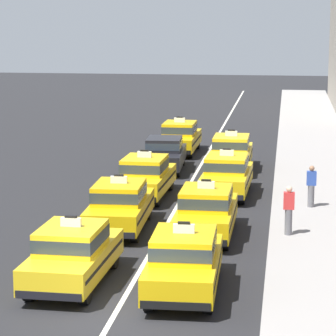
{
  "coord_description": "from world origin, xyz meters",
  "views": [
    {
      "loc": [
        4.07,
        -18.83,
        7.35
      ],
      "look_at": [
        -0.49,
        13.03,
        1.3
      ],
      "focal_mm": 89.08,
      "sensor_mm": 36.0,
      "label": 1
    }
  ],
  "objects_px": {
    "taxi_left_second": "(120,205)",
    "pedestrian_mid_block": "(311,186)",
    "taxi_left_nearest": "(73,253)",
    "sedan_left_fourth": "(164,153)",
    "taxi_left_third": "(145,176)",
    "taxi_right_third": "(227,174)",
    "pedestrian_near_crosswalk": "(289,210)",
    "taxi_left_fifth": "(180,137)",
    "taxi_right_nearest": "(184,261)",
    "taxi_right_second": "(206,211)",
    "taxi_right_fourth": "(231,152)"
  },
  "relations": [
    {
      "from": "pedestrian_mid_block",
      "to": "taxi_left_second",
      "type": "bearing_deg",
      "value": -150.01
    },
    {
      "from": "taxi_right_nearest",
      "to": "pedestrian_mid_block",
      "type": "xyz_separation_m",
      "value": [
        3.57,
        9.85,
        0.06
      ]
    },
    {
      "from": "taxi_left_nearest",
      "to": "taxi_right_third",
      "type": "relative_size",
      "value": 1.0
    },
    {
      "from": "taxi_right_nearest",
      "to": "pedestrian_mid_block",
      "type": "bearing_deg",
      "value": 70.1
    },
    {
      "from": "taxi_right_second",
      "to": "taxi_left_third",
      "type": "bearing_deg",
      "value": 118.38
    },
    {
      "from": "pedestrian_near_crosswalk",
      "to": "taxi_right_nearest",
      "type": "bearing_deg",
      "value": -115.5
    },
    {
      "from": "sedan_left_fourth",
      "to": "taxi_left_nearest",
      "type": "bearing_deg",
      "value": -90.2
    },
    {
      "from": "taxi_left_third",
      "to": "taxi_left_fifth",
      "type": "xyz_separation_m",
      "value": [
        0.01,
        10.79,
        0.0
      ]
    },
    {
      "from": "taxi_left_fifth",
      "to": "pedestrian_mid_block",
      "type": "distance_m",
      "value": 13.78
    },
    {
      "from": "taxi_left_second",
      "to": "taxi_left_fifth",
      "type": "height_order",
      "value": "same"
    },
    {
      "from": "taxi_left_third",
      "to": "taxi_right_second",
      "type": "height_order",
      "value": "same"
    },
    {
      "from": "pedestrian_near_crosswalk",
      "to": "pedestrian_mid_block",
      "type": "xyz_separation_m",
      "value": [
        0.83,
        4.12,
        -0.03
      ]
    },
    {
      "from": "pedestrian_near_crosswalk",
      "to": "taxi_left_fifth",
      "type": "bearing_deg",
      "value": 109.28
    },
    {
      "from": "taxi_left_second",
      "to": "sedan_left_fourth",
      "type": "xyz_separation_m",
      "value": [
        -0.07,
        10.89,
        -0.03
      ]
    },
    {
      "from": "taxi_left_second",
      "to": "pedestrian_mid_block",
      "type": "distance_m",
      "value": 7.54
    },
    {
      "from": "taxi_right_third",
      "to": "pedestrian_mid_block",
      "type": "height_order",
      "value": "taxi_right_third"
    },
    {
      "from": "taxi_left_nearest",
      "to": "taxi_left_fifth",
      "type": "distance_m",
      "value": 21.75
    },
    {
      "from": "taxi_left_third",
      "to": "sedan_left_fourth",
      "type": "bearing_deg",
      "value": 90.66
    },
    {
      "from": "taxi_left_nearest",
      "to": "taxi_right_nearest",
      "type": "height_order",
      "value": "same"
    },
    {
      "from": "taxi_left_second",
      "to": "taxi_right_second",
      "type": "distance_m",
      "value": 3.03
    },
    {
      "from": "taxi_left_third",
      "to": "pedestrian_mid_block",
      "type": "relative_size",
      "value": 2.93
    },
    {
      "from": "taxi_right_second",
      "to": "pedestrian_near_crosswalk",
      "type": "xyz_separation_m",
      "value": [
        2.7,
        0.08,
        0.1
      ]
    },
    {
      "from": "taxi_left_second",
      "to": "sedan_left_fourth",
      "type": "height_order",
      "value": "taxi_left_second"
    },
    {
      "from": "taxi_left_second",
      "to": "taxi_right_third",
      "type": "xyz_separation_m",
      "value": [
        3.22,
        5.97,
        0.0
      ]
    },
    {
      "from": "pedestrian_mid_block",
      "to": "taxi_left_fifth",
      "type": "bearing_deg",
      "value": 118.24
    },
    {
      "from": "taxi_left_nearest",
      "to": "taxi_left_second",
      "type": "distance_m",
      "value": 5.84
    },
    {
      "from": "sedan_left_fourth",
      "to": "taxi_right_second",
      "type": "xyz_separation_m",
      "value": [
        3.07,
        -11.32,
        0.03
      ]
    },
    {
      "from": "taxi_left_fifth",
      "to": "taxi_right_second",
      "type": "height_order",
      "value": "same"
    },
    {
      "from": "taxi_right_nearest",
      "to": "taxi_right_third",
      "type": "xyz_separation_m",
      "value": [
        0.25,
        12.06,
        0.0
      ]
    },
    {
      "from": "taxi_right_nearest",
      "to": "pedestrian_near_crosswalk",
      "type": "bearing_deg",
      "value": 64.5
    },
    {
      "from": "taxi_right_fourth",
      "to": "taxi_right_third",
      "type": "bearing_deg",
      "value": -88.0
    },
    {
      "from": "taxi_right_third",
      "to": "pedestrian_near_crosswalk",
      "type": "height_order",
      "value": "taxi_right_third"
    },
    {
      "from": "taxi_left_fifth",
      "to": "taxi_right_third",
      "type": "relative_size",
      "value": 0.99
    },
    {
      "from": "taxi_right_fourth",
      "to": "pedestrian_mid_block",
      "type": "xyz_separation_m",
      "value": [
        3.51,
        -7.62,
        0.06
      ]
    },
    {
      "from": "sedan_left_fourth",
      "to": "taxi_left_third",
      "type": "bearing_deg",
      "value": -89.34
    },
    {
      "from": "pedestrian_near_crosswalk",
      "to": "taxi_left_third",
      "type": "bearing_deg",
      "value": 136.15
    },
    {
      "from": "taxi_left_second",
      "to": "taxi_right_nearest",
      "type": "distance_m",
      "value": 6.77
    },
    {
      "from": "taxi_left_third",
      "to": "taxi_right_fourth",
      "type": "height_order",
      "value": "same"
    },
    {
      "from": "taxi_left_second",
      "to": "taxi_left_fifth",
      "type": "distance_m",
      "value": 15.91
    },
    {
      "from": "taxi_left_fifth",
      "to": "taxi_right_fourth",
      "type": "bearing_deg",
      "value": -56.31
    },
    {
      "from": "taxi_left_fifth",
      "to": "taxi_right_nearest",
      "type": "height_order",
      "value": "same"
    },
    {
      "from": "sedan_left_fourth",
      "to": "taxi_right_third",
      "type": "distance_m",
      "value": 5.91
    },
    {
      "from": "sedan_left_fourth",
      "to": "pedestrian_mid_block",
      "type": "relative_size",
      "value": 2.79
    },
    {
      "from": "sedan_left_fourth",
      "to": "taxi_left_fifth",
      "type": "xyz_separation_m",
      "value": [
        0.08,
        5.02,
        0.03
      ]
    },
    {
      "from": "taxi_left_third",
      "to": "taxi_left_fifth",
      "type": "bearing_deg",
      "value": 89.94
    },
    {
      "from": "taxi_left_nearest",
      "to": "taxi_left_second",
      "type": "relative_size",
      "value": 1.0
    },
    {
      "from": "taxi_left_nearest",
      "to": "taxi_left_fifth",
      "type": "height_order",
      "value": "same"
    },
    {
      "from": "taxi_right_nearest",
      "to": "taxi_right_third",
      "type": "height_order",
      "value": "same"
    },
    {
      "from": "taxi_left_third",
      "to": "pedestrian_near_crosswalk",
      "type": "xyz_separation_m",
      "value": [
        5.7,
        -5.48,
        0.1
      ]
    },
    {
      "from": "taxi_right_nearest",
      "to": "taxi_right_second",
      "type": "bearing_deg",
      "value": 89.65
    }
  ]
}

